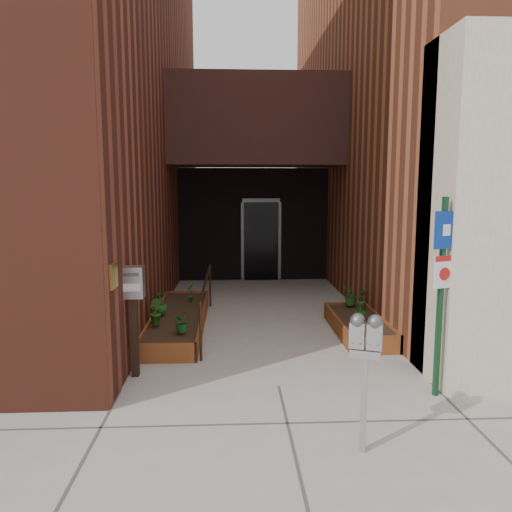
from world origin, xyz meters
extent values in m
plane|color=#9E9991|center=(0.00, 0.00, 0.00)|extent=(80.00, 80.00, 0.00)
cube|color=maroon|center=(-6.00, 6.70, 5.00)|extent=(8.00, 14.60, 10.00)
cube|color=#97492B|center=(6.00, 7.15, 5.00)|extent=(8.00, 13.70, 10.00)
cube|color=#B7A58D|center=(2.55, 0.20, 2.20)|extent=(1.10, 1.20, 4.40)
cube|color=black|center=(0.00, 6.00, 4.00)|extent=(4.20, 2.00, 2.00)
cube|color=black|center=(0.00, 7.40, 1.50)|extent=(4.00, 0.30, 3.00)
cube|color=black|center=(0.20, 7.22, 1.05)|extent=(0.90, 0.06, 2.10)
cube|color=#B79338|center=(-1.99, -0.20, 1.50)|extent=(0.04, 0.30, 0.30)
cube|color=brown|center=(-1.55, 0.92, 0.15)|extent=(0.90, 0.04, 0.30)
cube|color=brown|center=(-1.55, 4.48, 0.15)|extent=(0.90, 0.04, 0.30)
cube|color=brown|center=(-1.98, 2.70, 0.15)|extent=(0.04, 3.60, 0.30)
cube|color=brown|center=(-1.12, 2.70, 0.15)|extent=(0.04, 3.60, 0.30)
cube|color=black|center=(-1.55, 2.70, 0.13)|extent=(0.82, 3.52, 0.26)
cube|color=brown|center=(1.60, 1.12, 0.15)|extent=(0.80, 0.04, 0.30)
cube|color=brown|center=(1.60, 3.28, 0.15)|extent=(0.80, 0.04, 0.30)
cube|color=brown|center=(1.22, 2.20, 0.15)|extent=(0.04, 2.20, 0.30)
cube|color=brown|center=(1.98, 2.20, 0.15)|extent=(0.04, 2.20, 0.30)
cube|color=black|center=(1.60, 2.20, 0.13)|extent=(0.72, 2.12, 0.26)
cylinder|color=black|center=(-1.05, 1.00, 0.45)|extent=(0.04, 0.04, 0.90)
cylinder|color=black|center=(-1.05, 4.30, 0.45)|extent=(0.04, 0.04, 0.90)
cylinder|color=black|center=(-1.05, 2.65, 0.88)|extent=(0.04, 3.30, 0.04)
cube|color=#97979A|center=(0.66, -1.60, 0.48)|extent=(0.07, 0.07, 0.95)
cube|color=#97979A|center=(0.66, -1.60, 0.99)|extent=(0.31, 0.20, 0.08)
cube|color=#97979A|center=(0.59, -1.57, 1.16)|extent=(0.17, 0.14, 0.25)
sphere|color=#59595B|center=(0.59, -1.57, 1.30)|extent=(0.14, 0.14, 0.14)
cube|color=white|center=(0.57, -1.62, 1.18)|extent=(0.08, 0.03, 0.05)
cube|color=#B21414|center=(0.57, -1.62, 1.10)|extent=(0.08, 0.03, 0.03)
cube|color=#97979A|center=(0.74, -1.63, 1.16)|extent=(0.17, 0.14, 0.25)
sphere|color=#59595B|center=(0.74, -1.63, 1.30)|extent=(0.14, 0.14, 0.14)
cube|color=white|center=(0.72, -1.67, 1.18)|extent=(0.08, 0.03, 0.05)
cube|color=#B21414|center=(0.72, -1.67, 1.10)|extent=(0.08, 0.03, 0.03)
cube|color=#163D22|center=(1.90, -0.36, 1.21)|extent=(0.07, 0.07, 2.43)
cube|color=navy|center=(1.91, -0.39, 2.04)|extent=(0.32, 0.13, 0.44)
cube|color=white|center=(1.91, -0.39, 2.04)|extent=(0.11, 0.05, 0.13)
cube|color=white|center=(1.91, -0.39, 1.55)|extent=(0.27, 0.12, 0.39)
cube|color=#B21414|center=(1.91, -0.39, 1.71)|extent=(0.26, 0.11, 0.07)
cylinder|color=#B21414|center=(1.92, -0.40, 1.52)|extent=(0.15, 0.07, 0.15)
cube|color=black|center=(-1.90, 0.46, 0.55)|extent=(0.10, 0.10, 1.09)
cube|color=#A1A1A3|center=(-1.90, 0.46, 1.29)|extent=(0.30, 0.22, 0.42)
cube|color=#59595B|center=(-1.90, 0.34, 1.41)|extent=(0.22, 0.01, 0.04)
cube|color=white|center=(-1.90, 0.34, 1.24)|extent=(0.24, 0.01, 0.10)
imported|color=#17531D|center=(-1.37, 1.48, 0.46)|extent=(0.42, 0.42, 0.33)
imported|color=#265618|center=(-1.85, 1.92, 0.51)|extent=(0.31, 0.31, 0.41)
imported|color=#22601B|center=(-1.85, 2.60, 0.50)|extent=(0.32, 0.32, 0.40)
imported|color=#195A1A|center=(-1.41, 3.59, 0.47)|extent=(0.21, 0.21, 0.33)
imported|color=#1A5E1D|center=(1.60, 2.14, 0.45)|extent=(0.18, 0.18, 0.29)
imported|color=#245618|center=(1.85, 2.89, 0.48)|extent=(0.25, 0.25, 0.36)
imported|color=#1F621C|center=(1.65, 3.04, 0.49)|extent=(0.46, 0.46, 0.37)
camera|label=1|loc=(-0.59, -6.07, 2.57)|focal=35.00mm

